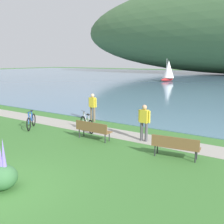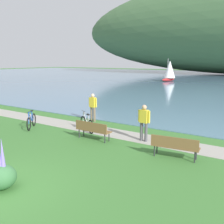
% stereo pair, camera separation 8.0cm
% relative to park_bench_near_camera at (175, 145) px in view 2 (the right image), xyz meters
% --- Properties ---
extents(shoreline_path, '(60.00, 1.50, 0.01)m').
position_rel_park_bench_near_camera_xyz_m(shoreline_path, '(-3.40, 1.64, -0.52)').
color(shoreline_path, '#A39E93').
rests_on(shoreline_path, ground).
extents(park_bench_near_camera, '(1.85, 0.70, 0.88)m').
position_rel_park_bench_near_camera_xyz_m(park_bench_near_camera, '(0.00, 0.00, 0.00)').
color(park_bench_near_camera, brown).
rests_on(park_bench_near_camera, ground).
extents(park_bench_further_along, '(1.80, 0.48, 0.88)m').
position_rel_park_bench_near_camera_xyz_m(park_bench_further_along, '(-4.07, 0.14, 0.00)').
color(park_bench_further_along, brown).
rests_on(park_bench_further_along, ground).
extents(bicycle_leaning_near_bench, '(1.09, 1.47, 1.01)m').
position_rel_park_bench_near_camera_xyz_m(bicycle_leaning_near_bench, '(-8.19, -0.06, -0.12)').
color(bicycle_leaning_near_bench, black).
rests_on(bicycle_leaning_near_bench, ground).
extents(bicycle_beside_path, '(1.58, 0.90, 1.01)m').
position_rel_park_bench_near_camera_xyz_m(bicycle_beside_path, '(-5.26, 1.17, -0.12)').
color(bicycle_beside_path, black).
rests_on(bicycle_beside_path, ground).
extents(person_at_shoreline, '(0.61, 0.24, 1.71)m').
position_rel_park_bench_near_camera_xyz_m(person_at_shoreline, '(-6.40, 3.15, 0.46)').
color(person_at_shoreline, '#72604C').
rests_on(person_at_shoreline, ground).
extents(person_on_the_grass, '(0.61, 0.24, 1.71)m').
position_rel_park_bench_near_camera_xyz_m(person_on_the_grass, '(-1.98, 1.29, 0.46)').
color(person_on_the_grass, '#4C4C51').
rests_on(person_on_the_grass, ground).
extents(echium_bush_mid_cluster, '(0.87, 0.87, 1.55)m').
position_rel_park_bench_near_camera_xyz_m(echium_bush_mid_cluster, '(-3.32, -5.11, -0.12)').
color(echium_bush_mid_cluster, '#386B3D').
rests_on(echium_bush_mid_cluster, ground).
extents(sailboat_nearest_to_shore, '(2.40, 3.47, 3.93)m').
position_rel_park_bench_near_camera_xyz_m(sailboat_nearest_to_shore, '(-14.17, 34.79, 1.37)').
color(sailboat_nearest_to_shore, '#B22323').
rests_on(sailboat_nearest_to_shore, bay_water).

